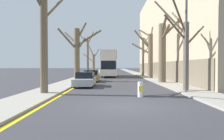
# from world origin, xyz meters

# --- Properties ---
(ground_plane) EXTENTS (300.00, 300.00, 0.00)m
(ground_plane) POSITION_xyz_m (0.00, 0.00, 0.00)
(ground_plane) COLOR #333338
(sidewalk_left) EXTENTS (2.52, 120.00, 0.12)m
(sidewalk_left) POSITION_xyz_m (-5.45, 50.00, 0.06)
(sidewalk_left) COLOR gray
(sidewalk_left) RESTS_ON ground
(sidewalk_right) EXTENTS (2.52, 120.00, 0.12)m
(sidewalk_right) POSITION_xyz_m (5.45, 50.00, 0.06)
(sidewalk_right) COLOR gray
(sidewalk_right) RESTS_ON ground
(building_facade_right) EXTENTS (10.08, 38.75, 15.71)m
(building_facade_right) POSITION_xyz_m (11.71, 23.45, 7.84)
(building_facade_right) COLOR tan
(building_facade_right) RESTS_ON ground
(kerb_line_stripe) EXTENTS (0.24, 120.00, 0.01)m
(kerb_line_stripe) POSITION_xyz_m (-4.01, 50.00, 0.00)
(kerb_line_stripe) COLOR yellow
(kerb_line_stripe) RESTS_ON ground
(street_tree_left_0) EXTENTS (3.06, 4.68, 9.08)m
(street_tree_left_0) POSITION_xyz_m (-5.23, 3.90, 4.32)
(street_tree_left_0) COLOR brown
(street_tree_left_0) RESTS_ON ground
(street_tree_left_1) EXTENTS (5.47, 2.09, 7.33)m
(street_tree_left_1) POSITION_xyz_m (-4.96, 15.30, 3.74)
(street_tree_left_1) COLOR brown
(street_tree_left_1) RESTS_ON ground
(street_tree_left_2) EXTENTS (3.73, 3.98, 8.64)m
(street_tree_left_2) POSITION_xyz_m (-5.15, 27.52, 4.09)
(street_tree_left_2) COLOR brown
(street_tree_left_2) RESTS_ON ground
(street_tree_left_3) EXTENTS (4.31, 2.87, 6.90)m
(street_tree_left_3) POSITION_xyz_m (-5.23, 39.35, 2.89)
(street_tree_left_3) COLOR brown
(street_tree_left_3) RESTS_ON ground
(street_tree_right_0) EXTENTS (3.57, 3.06, 7.13)m
(street_tree_right_0) POSITION_xyz_m (4.82, 5.34, 3.24)
(street_tree_right_0) COLOR brown
(street_tree_right_0) RESTS_ON ground
(street_tree_right_1) EXTENTS (2.39, 2.51, 7.27)m
(street_tree_right_1) POSITION_xyz_m (5.07, 12.58, 3.62)
(street_tree_right_1) COLOR brown
(street_tree_right_1) RESTS_ON ground
(street_tree_right_2) EXTENTS (3.37, 1.65, 7.95)m
(street_tree_right_2) POSITION_xyz_m (5.02, 20.37, 3.84)
(street_tree_right_2) COLOR brown
(street_tree_right_2) RESTS_ON ground
(street_tree_right_3) EXTENTS (2.22, 1.62, 8.65)m
(street_tree_right_3) POSITION_xyz_m (5.12, 26.93, 3.84)
(street_tree_right_3) COLOR brown
(street_tree_right_3) RESTS_ON ground
(double_decker_bus) EXTENTS (2.59, 10.76, 4.43)m
(double_decker_bus) POSITION_xyz_m (-1.14, 26.38, 2.50)
(double_decker_bus) COLOR silver
(double_decker_bus) RESTS_ON ground
(parked_car_0) EXTENTS (1.74, 4.18, 1.37)m
(parked_car_0) POSITION_xyz_m (-3.14, 9.13, 0.65)
(parked_car_0) COLOR #9EA3AD
(parked_car_0) RESTS_ON ground
(parked_car_1) EXTENTS (1.81, 4.08, 1.41)m
(parked_car_1) POSITION_xyz_m (-3.14, 15.05, 0.66)
(parked_car_1) COLOR olive
(parked_car_1) RESTS_ON ground
(lamp_post) EXTENTS (1.40, 0.20, 7.73)m
(lamp_post) POSITION_xyz_m (4.47, 4.27, 4.33)
(lamp_post) COLOR #4C4F54
(lamp_post) RESTS_ON ground
(traffic_bollard) EXTENTS (0.33, 0.35, 0.95)m
(traffic_bollard) POSITION_xyz_m (1.18, 2.81, 0.47)
(traffic_bollard) COLOR white
(traffic_bollard) RESTS_ON ground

